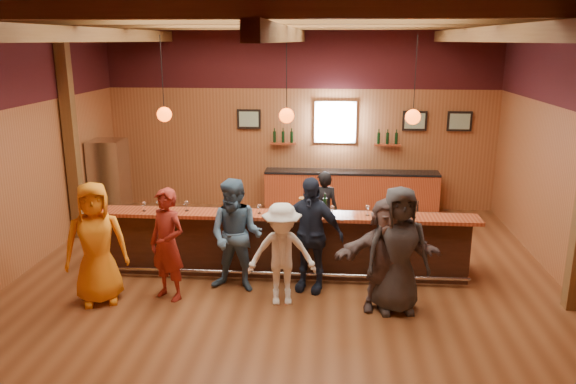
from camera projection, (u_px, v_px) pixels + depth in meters
name	position (u px, v px, depth m)	size (l,w,h in m)	color
room	(287.00, 83.00, 8.90)	(9.04, 9.00, 4.52)	brown
bar_counter	(288.00, 240.00, 9.70)	(6.30, 1.07, 1.11)	black
back_bar_cabinet	(351.00, 191.00, 13.05)	(4.00, 0.52, 0.95)	maroon
window	(335.00, 122.00, 12.89)	(0.95, 0.09, 0.95)	silver
framed_pictures	(373.00, 120.00, 12.80)	(5.35, 0.05, 0.45)	black
wine_shelves	(335.00, 141.00, 12.94)	(3.00, 0.18, 0.30)	maroon
pendant_lights	(287.00, 115.00, 8.98)	(4.24, 0.24, 1.37)	black
stainless_fridge	(110.00, 181.00, 12.27)	(0.70, 0.70, 1.80)	silver
customer_orange	(96.00, 243.00, 8.36)	(0.92, 0.60, 1.88)	orange
customer_redvest	(167.00, 244.00, 8.51)	(0.64, 0.42, 1.75)	maroon
customer_denim	(236.00, 236.00, 8.78)	(0.88, 0.69, 1.82)	#416383
customer_white	(282.00, 254.00, 8.35)	(1.02, 0.59, 1.58)	white
customer_navy	(310.00, 234.00, 8.79)	(1.09, 0.45, 1.85)	#1A2235
customer_brown	(385.00, 255.00, 8.16)	(1.57, 0.50, 1.70)	brown
customer_dark	(398.00, 250.00, 8.08)	(0.92, 0.60, 1.89)	#2B2B2E
bartender	(324.00, 210.00, 10.66)	(0.55, 0.36, 1.50)	black
ice_bucket	(305.00, 205.00, 9.28)	(0.22, 0.22, 0.24)	olive
bottle_a	(317.00, 204.00, 9.31)	(0.07, 0.07, 0.33)	black
bottle_b	(325.00, 205.00, 9.23)	(0.07, 0.07, 0.34)	black
glass_a	(144.00, 204.00, 9.34)	(0.07, 0.07, 0.17)	silver
glass_b	(159.00, 203.00, 9.39)	(0.08, 0.08, 0.18)	silver
glass_c	(186.00, 204.00, 9.35)	(0.08, 0.08, 0.18)	silver
glass_d	(237.00, 208.00, 9.16)	(0.07, 0.07, 0.16)	silver
glass_e	(259.00, 207.00, 9.21)	(0.07, 0.07, 0.16)	silver
glass_f	(333.00, 208.00, 9.07)	(0.08, 0.08, 0.18)	silver
glass_g	(368.00, 208.00, 9.10)	(0.08, 0.08, 0.18)	silver
glass_h	(414.00, 209.00, 8.99)	(0.09, 0.09, 0.20)	silver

